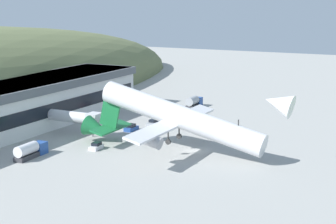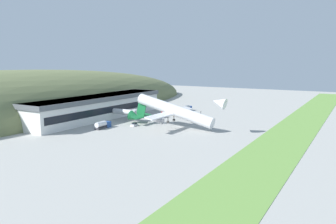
# 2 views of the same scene
# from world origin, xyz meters

# --- Properties ---
(ground_plane) EXTENTS (422.69, 422.69, 0.00)m
(ground_plane) POSITION_xyz_m (0.00, 0.00, 0.00)
(ground_plane) COLOR #9E9E99
(terminal_building) EXTENTS (81.49, 17.61, 11.03)m
(terminal_building) POSITION_xyz_m (-0.71, 45.00, 6.25)
(terminal_building) COLOR white
(terminal_building) RESTS_ON ground_plane
(jetway_0) EXTENTS (3.38, 13.61, 5.43)m
(jetway_0) POSITION_xyz_m (0.98, 29.17, 3.99)
(jetway_0) COLOR silver
(jetway_0) RESTS_ON ground_plane
(cargo_airplane) EXTENTS (33.94, 45.78, 14.68)m
(cargo_airplane) POSITION_xyz_m (-2.60, 2.32, 7.15)
(cargo_airplane) COLOR silver
(service_car_0) EXTENTS (3.75, 2.03, 1.43)m
(service_car_0) POSITION_xyz_m (-7.58, 18.46, 0.59)
(service_car_0) COLOR silver
(service_car_0) RESTS_ON ground_plane
(service_car_1) EXTENTS (4.50, 1.91, 1.44)m
(service_car_1) POSITION_xyz_m (17.40, 18.40, 0.60)
(service_car_1) COLOR #999EA3
(service_car_1) RESTS_ON ground_plane
(service_car_2) EXTENTS (4.00, 1.93, 1.59)m
(service_car_2) POSITION_xyz_m (9.91, 20.35, 0.66)
(service_car_2) COLOR #264C99
(service_car_2) RESTS_ON ground_plane
(service_car_3) EXTENTS (3.90, 1.95, 1.53)m
(service_car_3) POSITION_xyz_m (30.09, 26.19, 0.63)
(service_car_3) COLOR #B21E1E
(service_car_3) RESTS_ON ground_plane
(fuel_truck) EXTENTS (8.39, 2.60, 3.09)m
(fuel_truck) POSITION_xyz_m (-18.57, 26.46, 1.45)
(fuel_truck) COLOR #264C99
(fuel_truck) RESTS_ON ground_plane
(box_truck) EXTENTS (7.24, 2.50, 3.27)m
(box_truck) POSITION_xyz_m (42.39, 18.70, 1.53)
(box_truck) COLOR #264C99
(box_truck) RESTS_ON ground_plane
(traffic_cone_0) EXTENTS (0.52, 0.52, 0.58)m
(traffic_cone_0) POSITION_xyz_m (21.89, 15.57, 0.28)
(traffic_cone_0) COLOR orange
(traffic_cone_0) RESTS_ON ground_plane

